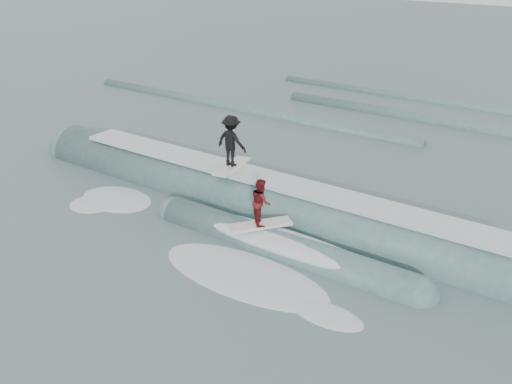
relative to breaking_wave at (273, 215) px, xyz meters
The scene contains 6 objects.
ground 3.74m from the breaking_wave, 93.97° to the right, with size 160.00×160.00×0.00m, color #384D52.
breaking_wave is the anchor object (origin of this frame).
surfer_black 3.04m from the breaking_wave, behind, with size 1.23×2.06×1.99m.
surfer_red 2.43m from the breaking_wave, 67.67° to the right, with size 1.65×1.93×1.62m.
whitewater 3.46m from the breaking_wave, 94.75° to the right, with size 12.23×3.87×0.10m.
far_swells 14.02m from the breaking_wave, 96.85° to the left, with size 34.33×8.65×0.80m.
Camera 1 is at (10.21, -11.49, 9.04)m, focal length 40.00 mm.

